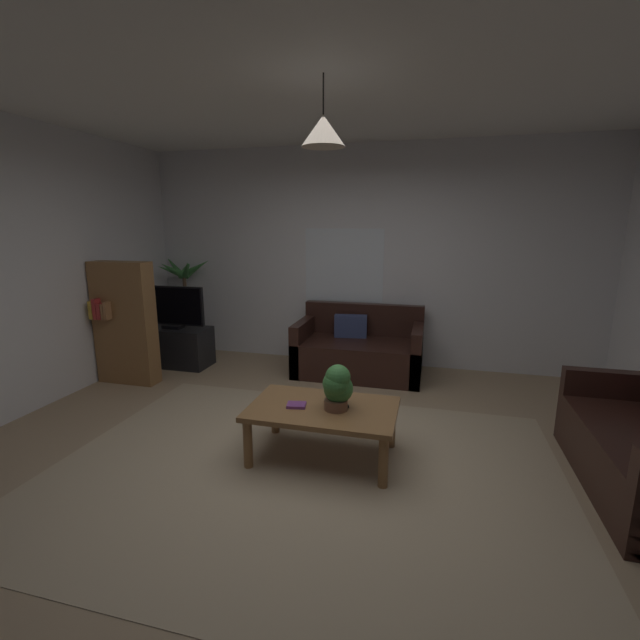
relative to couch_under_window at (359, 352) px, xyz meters
The scene contains 15 objects.
floor 2.09m from the couch_under_window, 90.83° to the right, with size 5.76×5.09×0.02m, color #9E8466.
rug 2.28m from the couch_under_window, 90.75° to the right, with size 3.74×2.80×0.01m, color tan.
wall_back 1.22m from the couch_under_window, 93.39° to the left, with size 5.88×0.06×2.77m, color silver.
ceiling 3.25m from the couch_under_window, 90.83° to the right, with size 5.76×5.09×0.02m, color white.
window_pane 1.15m from the couch_under_window, 121.93° to the left, with size 1.02×0.01×0.94m, color white.
couch_under_window is the anchor object (origin of this frame).
coffee_table 2.02m from the couch_under_window, 88.34° to the right, with size 1.13×0.70×0.42m.
book_on_table_0 2.08m from the couch_under_window, 93.88° to the right, with size 0.14×0.11×0.02m, color #72387F.
remote_on_table_0 2.03m from the couch_under_window, 84.95° to the right, with size 0.05×0.16×0.02m, color black.
potted_plant_on_table 2.07m from the couch_under_window, 85.08° to the right, with size 0.23×0.26×0.36m.
tv_stand 2.37m from the couch_under_window, behind, with size 0.90×0.44×0.50m, color black.
tv 2.43m from the couch_under_window, behind, with size 0.88×0.16×0.54m.
potted_palm_corner 2.55m from the couch_under_window, behind, with size 0.90×0.76×1.39m.
bookshelf_corner 2.75m from the couch_under_window, 159.30° to the right, with size 0.70×0.31×1.40m.
pendant_lamp 2.94m from the couch_under_window, 88.34° to the right, with size 0.30×0.30×0.46m.
Camera 1 is at (0.85, -2.98, 1.80)m, focal length 24.33 mm.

